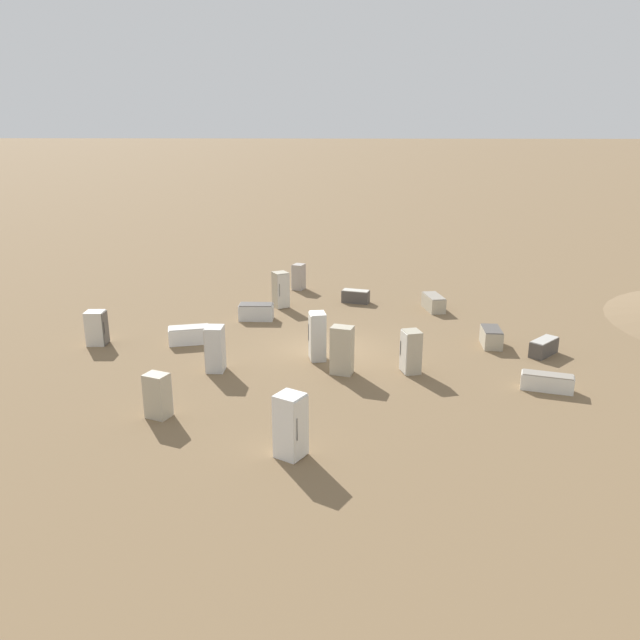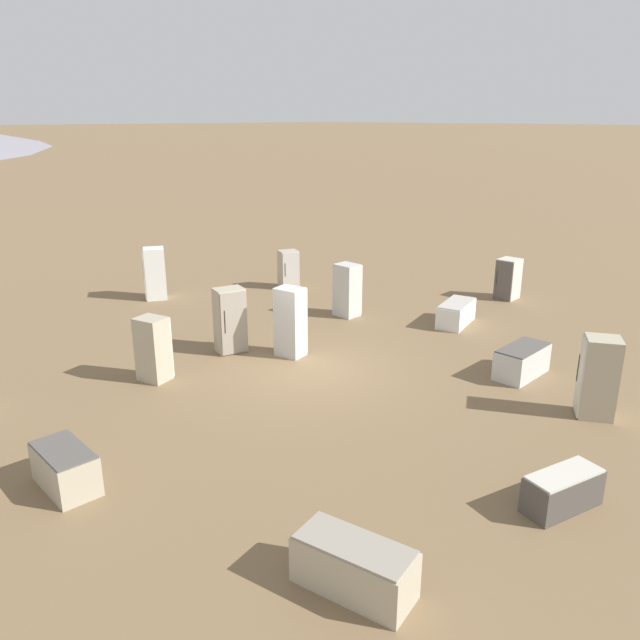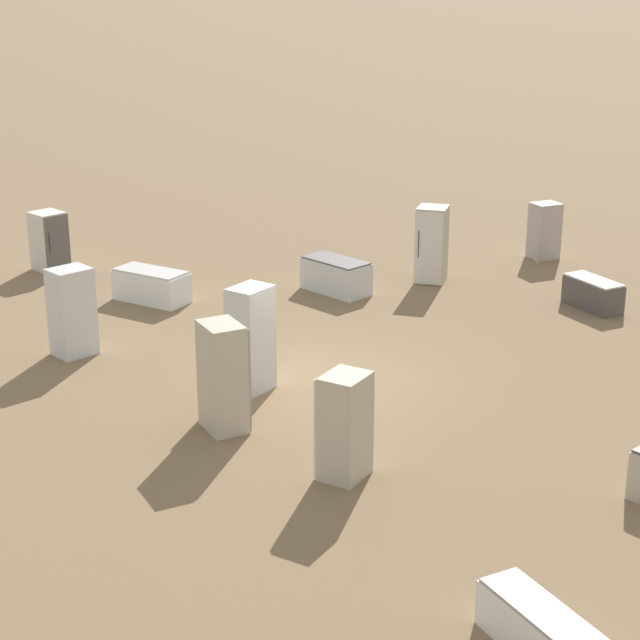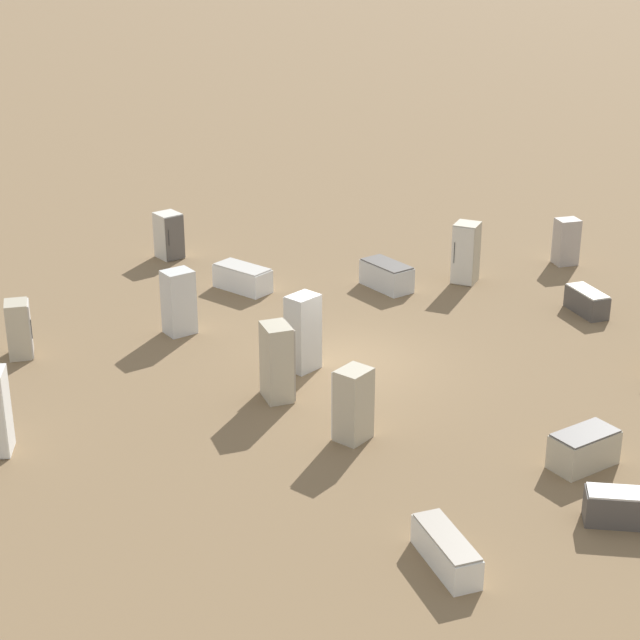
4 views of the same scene
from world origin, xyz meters
TOP-DOWN VIEW (x-y plane):
  - ground_plane at (0.00, 0.00)m, footprint 1000.00×1000.00m
  - discarded_fridge_0 at (0.19, 9.83)m, footprint 0.73×0.84m
  - discarded_fridge_1 at (-2.44, -0.57)m, footprint 0.80×0.91m
  - discarded_fridge_2 at (0.58, 6.01)m, footprint 1.21×1.86m
  - discarded_fridge_3 at (-6.45, 5.14)m, footprint 0.80×0.86m
  - discarded_fridge_4 at (4.11, 3.70)m, footprint 0.82×1.64m
  - discarded_fridge_5 at (7.44, -1.03)m, footprint 0.92×1.51m
  - discarded_fridge_6 at (10.04, 2.22)m, footprint 0.83×0.79m
  - discarded_fridge_8 at (6.36, 2.78)m, footprint 1.00×0.97m
  - discarded_fridge_9 at (0.00, -8.64)m, footprint 1.45×1.39m
  - discarded_fridge_10 at (1.00, -6.75)m, footprint 1.41×0.77m
  - discarded_fridge_11 at (-3.59, -7.76)m, footprint 0.99×1.83m
  - discarded_fridge_13 at (-1.06, 0.44)m, footprint 0.84×0.75m
  - discarded_fridge_14 at (-2.46, 4.19)m, footprint 0.75×0.68m
  - discarded_fridge_15 at (-2.18, -3.12)m, footprint 0.85×0.80m

SIDE VIEW (x-z plane):
  - ground_plane at x=0.00m, z-range 0.00..0.00m
  - discarded_fridge_11 at x=-3.59m, z-range 0.00..0.61m
  - discarded_fridge_9 at x=0.00m, z-range 0.00..0.67m
  - discarded_fridge_5 at x=7.44m, z-range 0.00..0.67m
  - discarded_fridge_2 at x=0.58m, z-range 0.00..0.72m
  - discarded_fridge_10 at x=1.00m, z-range 0.00..0.77m
  - discarded_fridge_4 at x=4.11m, z-range 0.00..0.78m
  - discarded_fridge_6 at x=10.04m, z-range 0.00..1.45m
  - discarded_fridge_3 at x=-6.45m, z-range 0.00..1.45m
  - discarded_fridge_0 at x=0.19m, z-range 0.00..1.45m
  - discarded_fridge_15 at x=-2.18m, z-range 0.00..1.63m
  - discarded_fridge_14 at x=-2.46m, z-range 0.00..1.74m
  - discarded_fridge_8 at x=6.36m, z-range 0.00..1.82m
  - discarded_fridge_1 at x=-2.44m, z-range 0.00..1.83m
  - discarded_fridge_13 at x=-1.06m, z-range 0.00..1.93m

